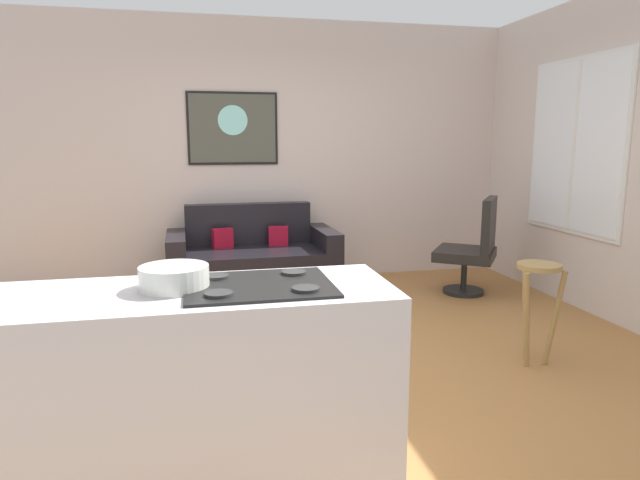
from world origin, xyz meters
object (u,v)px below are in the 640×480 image
at_px(armchair, 474,248).
at_px(mixing_bowl, 174,278).
at_px(coffee_table, 260,285).
at_px(bar_stool, 537,290).
at_px(wall_painting, 233,128).
at_px(couch, 253,264).

relative_size(armchair, mixing_bowl, 3.51).
relative_size(coffee_table, armchair, 0.99).
height_order(armchair, bar_stool, armchair).
distance_m(coffee_table, wall_painting, 2.08).
xyz_separation_m(couch, bar_stool, (1.73, -2.22, 0.22)).
bearing_deg(mixing_bowl, couch, 79.17).
relative_size(couch, coffee_table, 1.74).
bearing_deg(wall_painting, bar_stool, -55.88).
distance_m(couch, mixing_bowl, 3.34).
distance_m(coffee_table, armchair, 2.28).
distance_m(armchair, wall_painting, 2.78).
bearing_deg(wall_painting, couch, -76.01).
relative_size(mixing_bowl, wall_painting, 0.30).
bearing_deg(couch, armchair, -13.51).
height_order(coffee_table, wall_painting, wall_painting).
distance_m(armchair, bar_stool, 1.76).
relative_size(coffee_table, mixing_bowl, 3.46).
relative_size(couch, armchair, 1.72).
bearing_deg(mixing_bowl, bar_stool, 22.75).
xyz_separation_m(armchair, wall_painting, (-2.29, 1.04, 1.18)).
height_order(couch, mixing_bowl, mixing_bowl).
xyz_separation_m(coffee_table, mixing_bowl, (-0.57, -2.10, 0.61)).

